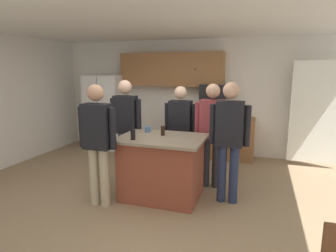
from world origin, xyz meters
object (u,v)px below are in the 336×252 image
(microwave_over_range, at_px, (214,92))
(kitchen_island, at_px, (162,167))
(person_guest_by_door, at_px, (126,123))
(glass_stout_tall, at_px, (133,135))
(person_guest_left, at_px, (229,134))
(person_guest_right, at_px, (98,137))
(person_elder_center, at_px, (180,127))
(person_host_foreground, at_px, (212,129))
(mug_ceramic_white, at_px, (148,129))
(glass_dark_ale, at_px, (163,131))
(refrigerator, at_px, (106,112))

(microwave_over_range, xyz_separation_m, kitchen_island, (-0.36, -2.35, -0.97))
(kitchen_island, distance_m, person_guest_by_door, 1.08)
(glass_stout_tall, bearing_deg, person_guest_left, 17.95)
(person_guest_right, bearing_deg, microwave_over_range, 33.39)
(person_elder_center, relative_size, person_host_foreground, 0.97)
(microwave_over_range, distance_m, person_guest_by_door, 2.27)
(kitchen_island, distance_m, person_guest_left, 1.12)
(person_elder_center, distance_m, person_host_foreground, 0.62)
(person_guest_left, height_order, person_guest_by_door, person_guest_left)
(microwave_over_range, relative_size, mug_ceramic_white, 4.39)
(kitchen_island, xyz_separation_m, mug_ceramic_white, (-0.32, 0.24, 0.51))
(glass_dark_ale, bearing_deg, microwave_over_range, 80.25)
(person_guest_by_door, xyz_separation_m, mug_ceramic_white, (0.49, -0.22, -0.03))
(person_elder_center, bearing_deg, kitchen_island, 0.00)
(person_elder_center, xyz_separation_m, person_guest_right, (-0.80, -1.36, 0.05))
(kitchen_island, relative_size, glass_stout_tall, 9.18)
(refrigerator, distance_m, person_guest_by_door, 2.27)
(microwave_over_range, relative_size, person_guest_right, 0.32)
(kitchen_island, xyz_separation_m, person_guest_right, (-0.75, -0.53, 0.52))
(person_guest_right, xyz_separation_m, glass_stout_tall, (0.42, 0.25, 0.01))
(microwave_over_range, xyz_separation_m, glass_dark_ale, (-0.38, -2.24, -0.44))
(microwave_over_range, relative_size, person_elder_center, 0.34)
(person_elder_center, bearing_deg, person_host_foreground, 75.02)
(glass_dark_ale, bearing_deg, person_guest_left, 1.82)
(person_guest_by_door, distance_m, glass_dark_ale, 0.87)
(person_guest_right, xyz_separation_m, person_guest_by_door, (-0.06, 1.00, 0.02))
(glass_stout_tall, relative_size, glass_dark_ale, 0.96)
(refrigerator, bearing_deg, microwave_over_range, 2.60)
(person_guest_right, distance_m, glass_dark_ale, 0.97)
(microwave_over_range, relative_size, person_guest_left, 0.32)
(kitchen_island, relative_size, person_guest_by_door, 0.72)
(kitchen_island, xyz_separation_m, person_guest_by_door, (-0.81, 0.46, 0.54))
(person_guest_left, distance_m, person_elder_center, 1.15)
(kitchen_island, bearing_deg, person_host_foreground, 44.69)
(microwave_over_range, relative_size, glass_stout_tall, 4.06)
(kitchen_island, xyz_separation_m, glass_stout_tall, (-0.33, -0.28, 0.53))
(person_elder_center, height_order, glass_dark_ale, person_elder_center)
(kitchen_island, xyz_separation_m, person_guest_left, (0.97, 0.14, 0.54))
(glass_stout_tall, bearing_deg, kitchen_island, 40.15)
(person_guest_left, distance_m, glass_stout_tall, 1.37)
(person_guest_left, relative_size, person_host_foreground, 1.03)
(person_guest_left, relative_size, glass_stout_tall, 12.70)
(refrigerator, height_order, glass_stout_tall, refrigerator)
(kitchen_island, xyz_separation_m, glass_dark_ale, (-0.02, 0.11, 0.54))
(person_elder_center, relative_size, person_guest_by_door, 0.94)
(person_host_foreground, xyz_separation_m, glass_dark_ale, (-0.66, -0.52, 0.03))
(microwave_over_range, bearing_deg, kitchen_island, -98.82)
(person_elder_center, height_order, person_guest_right, person_guest_right)
(microwave_over_range, bearing_deg, person_guest_right, -111.13)
(refrigerator, xyz_separation_m, person_guest_by_door, (1.42, -1.77, 0.12))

